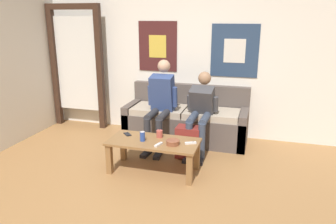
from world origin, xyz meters
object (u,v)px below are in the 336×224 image
at_px(person_seated_teen, 201,109).
at_px(backpack, 188,143).
at_px(couch, 186,121).
at_px(person_seated_adult, 160,101).
at_px(ceramic_bowl, 173,142).
at_px(cell_phone, 127,134).
at_px(drink_can_blue, 142,136).
at_px(game_controller_near_right, 159,145).
at_px(pillar_candle, 159,134).
at_px(coffee_table, 154,146).
at_px(game_controller_near_left, 191,143).

bearing_deg(person_seated_teen, backpack, -109.85).
bearing_deg(backpack, couch, 105.81).
bearing_deg(person_seated_adult, ceramic_bowl, -63.89).
bearing_deg(couch, cell_phone, -115.71).
relative_size(backpack, drink_can_blue, 3.66).
distance_m(person_seated_adult, game_controller_near_right, 1.07).
bearing_deg(game_controller_near_right, couch, 89.02).
distance_m(backpack, cell_phone, 0.88).
xyz_separation_m(ceramic_bowl, drink_can_blue, (-0.40, 0.01, 0.03)).
height_order(ceramic_bowl, pillar_candle, pillar_candle).
bearing_deg(backpack, person_seated_teen, 70.15).
distance_m(person_seated_teen, backpack, 0.54).
height_order(person_seated_adult, pillar_candle, person_seated_adult).
bearing_deg(pillar_candle, ceramic_bowl, -39.61).
xyz_separation_m(couch, drink_can_blue, (-0.27, -1.29, 0.18)).
xyz_separation_m(coffee_table, cell_phone, (-0.41, 0.11, 0.08)).
height_order(coffee_table, person_seated_teen, person_seated_teen).
height_order(backpack, drink_can_blue, drink_can_blue).
height_order(couch, ceramic_bowl, couch).
distance_m(ceramic_bowl, pillar_candle, 0.30).
bearing_deg(coffee_table, pillar_candle, 75.14).
height_order(coffee_table, game_controller_near_right, game_controller_near_right).
distance_m(backpack, game_controller_near_right, 0.75).
relative_size(ceramic_bowl, pillar_candle, 1.58).
xyz_separation_m(backpack, game_controller_near_right, (-0.22, -0.69, 0.22)).
bearing_deg(drink_can_blue, game_controller_near_left, 6.80).
distance_m(couch, game_controller_near_left, 1.27).
height_order(person_seated_adult, person_seated_teen, person_seated_adult).
relative_size(person_seated_adult, person_seated_teen, 1.14).
distance_m(drink_can_blue, game_controller_near_left, 0.61).
xyz_separation_m(backpack, cell_phone, (-0.74, -0.44, 0.21)).
bearing_deg(cell_phone, pillar_candle, 2.92).
xyz_separation_m(pillar_candle, game_controller_near_right, (0.07, -0.27, -0.04)).
bearing_deg(game_controller_near_left, backpack, 105.59).
xyz_separation_m(game_controller_near_right, cell_phone, (-0.52, 0.25, -0.01)).
bearing_deg(person_seated_adult, pillar_candle, -73.43).
distance_m(couch, cell_phone, 1.26).
height_order(backpack, pillar_candle, pillar_candle).
distance_m(person_seated_teen, drink_can_blue, 1.08).
relative_size(couch, ceramic_bowl, 11.37).
xyz_separation_m(coffee_table, game_controller_near_left, (0.48, 0.03, 0.09)).
xyz_separation_m(person_seated_teen, backpack, (-0.11, -0.31, -0.43)).
distance_m(couch, person_seated_teen, 0.60).
relative_size(pillar_candle, game_controller_near_left, 0.76).
relative_size(coffee_table, ceramic_bowl, 6.76).
height_order(person_seated_adult, game_controller_near_right, person_seated_adult).
height_order(game_controller_near_right, cell_phone, game_controller_near_right).
height_order(couch, drink_can_blue, couch).
xyz_separation_m(person_seated_teen, drink_can_blue, (-0.57, -0.90, -0.16)).
bearing_deg(backpack, person_seated_adult, 148.86).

